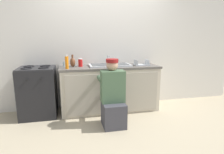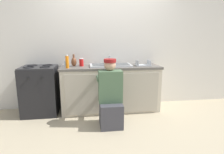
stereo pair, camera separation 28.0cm
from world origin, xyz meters
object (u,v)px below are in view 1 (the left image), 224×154
(dish_rack_tray, at_px, (142,64))
(water_glass, at_px, (65,64))
(stove_range, at_px, (38,92))
(sink_double_basin, at_px, (110,65))
(soda_cup_red, at_px, (80,63))
(vase_decorative, at_px, (73,62))
(soap_bottle_orange, at_px, (67,62))
(plumber_person, at_px, (113,99))

(dish_rack_tray, height_order, water_glass, dish_rack_tray)
(stove_range, bearing_deg, dish_rack_tray, -1.41)
(dish_rack_tray, distance_m, water_glass, 1.50)
(sink_double_basin, distance_m, stove_range, 1.43)
(soda_cup_red, distance_m, water_glass, 0.30)
(sink_double_basin, relative_size, vase_decorative, 3.48)
(sink_double_basin, xyz_separation_m, dish_rack_tray, (0.64, -0.05, 0.01))
(soap_bottle_orange, relative_size, vase_decorative, 1.09)
(soap_bottle_orange, relative_size, dish_rack_tray, 0.89)
(plumber_person, bearing_deg, soap_bottle_orange, 143.94)
(sink_double_basin, height_order, soda_cup_red, sink_double_basin)
(dish_rack_tray, relative_size, water_glass, 2.80)
(sink_double_basin, xyz_separation_m, soap_bottle_orange, (-0.81, -0.17, 0.09))
(sink_double_basin, bearing_deg, dish_rack_tray, -4.58)
(stove_range, bearing_deg, plumber_person, -28.58)
(dish_rack_tray, height_order, soda_cup_red, soda_cup_red)
(dish_rack_tray, bearing_deg, plumber_person, -139.01)
(soap_bottle_orange, height_order, dish_rack_tray, soap_bottle_orange)
(plumber_person, xyz_separation_m, water_glass, (-0.76, 0.75, 0.49))
(water_glass, bearing_deg, dish_rack_tray, -4.46)
(stove_range, relative_size, soap_bottle_orange, 3.72)
(stove_range, bearing_deg, water_glass, 7.79)
(water_glass, bearing_deg, soap_bottle_orange, -78.74)
(sink_double_basin, bearing_deg, water_glass, 175.62)
(plumber_person, bearing_deg, water_glass, 135.37)
(plumber_person, relative_size, dish_rack_tray, 3.94)
(soap_bottle_orange, xyz_separation_m, vase_decorative, (0.10, 0.22, -0.02))
(stove_range, distance_m, soda_cup_red, 0.94)
(dish_rack_tray, distance_m, vase_decorative, 1.35)
(soda_cup_red, bearing_deg, soap_bottle_orange, -139.21)
(dish_rack_tray, xyz_separation_m, water_glass, (-1.49, 0.12, 0.03))
(stove_range, height_order, vase_decorative, vase_decorative)
(sink_double_basin, distance_m, soap_bottle_orange, 0.83)
(soap_bottle_orange, distance_m, water_glass, 0.24)
(vase_decorative, distance_m, water_glass, 0.16)
(stove_range, xyz_separation_m, dish_rack_tray, (1.99, -0.05, 0.46))
(soap_bottle_orange, relative_size, soda_cup_red, 1.64)
(soap_bottle_orange, height_order, water_glass, soap_bottle_orange)
(sink_double_basin, distance_m, vase_decorative, 0.71)
(plumber_person, height_order, vase_decorative, vase_decorative)
(dish_rack_tray, bearing_deg, sink_double_basin, 175.42)
(sink_double_basin, height_order, dish_rack_tray, sink_double_basin)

